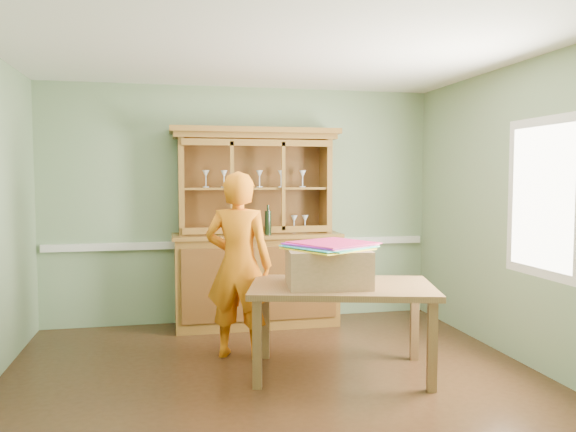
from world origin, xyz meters
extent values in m
plane|color=#3F2514|center=(0.00, 0.00, 0.00)|extent=(4.50, 4.50, 0.00)
plane|color=white|center=(0.00, 0.00, 2.70)|extent=(4.50, 4.50, 0.00)
plane|color=gray|center=(0.00, 2.00, 1.35)|extent=(4.50, 0.00, 4.50)
plane|color=gray|center=(2.25, 0.00, 1.35)|extent=(0.00, 4.00, 4.00)
plane|color=gray|center=(0.00, -2.00, 1.35)|extent=(4.50, 0.00, 4.50)
cube|color=silver|center=(0.00, 1.98, 0.90)|extent=(4.41, 0.05, 0.08)
cube|color=silver|center=(2.23, -0.30, 1.50)|extent=(0.03, 0.96, 1.36)
cube|color=white|center=(2.22, -0.30, 1.50)|extent=(0.01, 0.80, 1.20)
cube|color=brown|center=(0.12, 1.72, 0.50)|extent=(1.81, 0.55, 1.00)
cube|color=brown|center=(0.12, 1.71, 1.02)|extent=(1.87, 0.61, 0.04)
cube|color=brown|center=(0.12, 1.98, 1.57)|extent=(1.70, 0.04, 1.05)
cube|color=brown|center=(-0.70, 1.81, 1.57)|extent=(0.06, 0.38, 1.05)
cube|color=brown|center=(0.94, 1.81, 1.57)|extent=(0.06, 0.38, 1.05)
cube|color=brown|center=(0.12, 1.81, 2.13)|extent=(1.81, 0.44, 0.06)
cube|color=brown|center=(0.12, 1.79, 2.19)|extent=(1.89, 0.48, 0.06)
cube|color=brown|center=(0.12, 1.81, 1.54)|extent=(1.58, 0.33, 0.03)
imported|color=#B2B2B7|center=(-0.03, 1.81, 1.14)|extent=(0.18, 0.18, 0.19)
imported|color=gold|center=(-0.33, 1.81, 1.07)|extent=(0.22, 0.22, 0.05)
cylinder|color=black|center=(0.22, 1.55, 1.20)|extent=(0.07, 0.07, 0.32)
cube|color=brown|center=(0.58, 0.02, 0.74)|extent=(1.71, 1.27, 0.05)
cube|color=brown|center=(-0.17, -0.17, 0.36)|extent=(0.09, 0.09, 0.71)
cube|color=brown|center=(0.02, 0.56, 0.36)|extent=(0.09, 0.09, 0.71)
cube|color=brown|center=(1.15, -0.52, 0.36)|extent=(0.09, 0.09, 0.71)
cube|color=brown|center=(1.34, 0.21, 0.36)|extent=(0.09, 0.09, 0.71)
cube|color=#A97A57|center=(0.45, -0.01, 0.92)|extent=(0.73, 0.61, 0.31)
cube|color=yellow|center=(0.47, -0.01, 1.08)|extent=(0.78, 0.78, 0.01)
cube|color=#39C26E|center=(0.47, -0.01, 1.09)|extent=(0.78, 0.78, 0.01)
cube|color=#32C2EC|center=(0.47, -0.01, 1.10)|extent=(0.78, 0.78, 0.01)
cube|color=pink|center=(0.47, -0.01, 1.11)|extent=(0.78, 0.78, 0.01)
cube|color=#D220CC|center=(0.47, -0.01, 1.12)|extent=(0.78, 0.78, 0.01)
cube|color=#DF2263|center=(0.47, -0.01, 1.13)|extent=(0.78, 0.78, 0.01)
imported|color=orange|center=(-0.22, 0.65, 0.86)|extent=(0.74, 0.62, 1.72)
camera|label=1|loc=(-0.85, -4.47, 1.67)|focal=35.00mm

